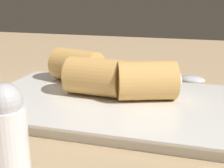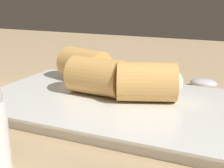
# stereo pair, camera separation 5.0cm
# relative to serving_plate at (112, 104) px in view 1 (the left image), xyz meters

# --- Properties ---
(table_surface) EXTENTS (1.80, 1.40, 0.02)m
(table_surface) POSITION_rel_serving_plate_xyz_m (0.00, 0.01, -0.02)
(table_surface) COLOR tan
(table_surface) RESTS_ON ground
(serving_plate) EXTENTS (0.33, 0.21, 0.01)m
(serving_plate) POSITION_rel_serving_plate_xyz_m (0.00, 0.00, 0.00)
(serving_plate) COLOR silver
(serving_plate) RESTS_ON table_surface
(roll_front_left) EXTENTS (0.09, 0.07, 0.05)m
(roll_front_left) POSITION_rel_serving_plate_xyz_m (-0.05, -0.01, 0.03)
(roll_front_left) COLOR #DBA356
(roll_front_left) RESTS_ON serving_plate
(roll_front_right) EXTENTS (0.08, 0.05, 0.05)m
(roll_front_right) POSITION_rel_serving_plate_xyz_m (0.02, -0.01, 0.03)
(roll_front_right) COLOR #DBA356
(roll_front_right) RESTS_ON serving_plate
(roll_back_left) EXTENTS (0.09, 0.07, 0.05)m
(roll_back_left) POSITION_rel_serving_plate_xyz_m (0.07, -0.06, 0.03)
(roll_back_left) COLOR #DBA356
(roll_back_left) RESTS_ON serving_plate
(spoon) EXTENTS (0.21, 0.04, 0.01)m
(spoon) POSITION_rel_serving_plate_xyz_m (-0.08, -0.15, -0.00)
(spoon) COLOR silver
(spoon) RESTS_ON table_surface
(salt_shaker) EXTENTS (0.03, 0.03, 0.08)m
(salt_shaker) POSITION_rel_serving_plate_xyz_m (0.04, 0.18, 0.03)
(salt_shaker) COLOR silver
(salt_shaker) RESTS_ON table_surface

